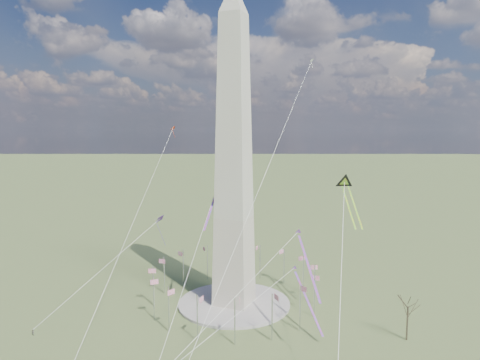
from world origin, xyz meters
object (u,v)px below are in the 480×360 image
(tree_near, at_px, (408,304))
(kite_delta_black, at_px, (345,185))
(person_west, at_px, (33,332))
(washington_monument, at_px, (234,157))

(tree_near, bearing_deg, kite_delta_black, 144.14)
(person_west, bearing_deg, kite_delta_black, -142.48)
(washington_monument, height_order, tree_near, washington_monument)
(tree_near, xyz_separation_m, person_west, (-95.89, -34.56, -9.21))
(tree_near, relative_size, person_west, 9.00)
(washington_monument, relative_size, tree_near, 7.14)
(person_west, relative_size, kite_delta_black, 0.09)
(washington_monument, bearing_deg, tree_near, -5.38)
(person_west, bearing_deg, washington_monument, -132.62)
(person_west, height_order, kite_delta_black, kite_delta_black)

